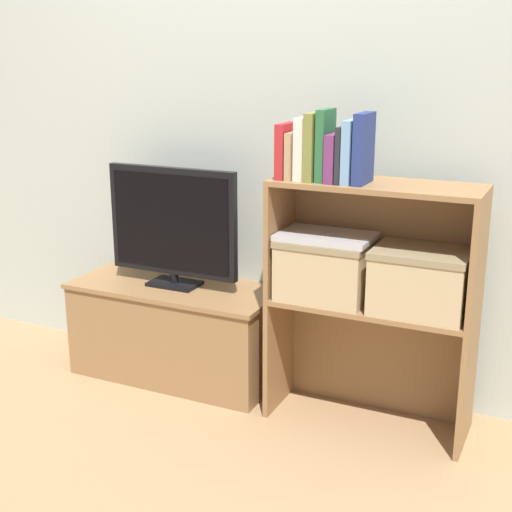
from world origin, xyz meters
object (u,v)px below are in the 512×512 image
Objects in this scene: book_navy at (364,149)px; book_forest at (325,145)px; tv_stand at (176,330)px; laptop at (326,236)px; book_olive at (315,146)px; book_tan at (295,155)px; book_plum at (335,158)px; storage_basket_right at (421,278)px; book_skyblue at (352,151)px; book_crimson at (286,151)px; tv at (173,224)px; storage_basket_left at (325,266)px; book_ivory at (304,148)px; book_charcoal at (344,154)px.

book_forest is at bearing 180.00° from book_navy.
book_forest reaches higher than tv_stand.
tv_stand is 0.90m from laptop.
book_olive is 0.34m from laptop.
book_navy reaches higher than laptop.
book_plum is at bearing 0.00° from book_tan.
storage_basket_right is at bearing 0.00° from laptop.
book_forest is 1.15× the size of book_skyblue.
book_plum is 0.49× the size of laptop.
book_crimson reaches higher than tv_stand.
book_navy is (0.86, -0.09, 0.38)m from tv.
storage_basket_left is at bearing 168.58° from book_navy.
book_navy is (0.14, 0.00, -0.00)m from book_forest.
book_skyblue is 0.66× the size of storage_basket_right.
tv_stand is 1.03m from book_tan.
book_forest is 0.14m from book_navy.
book_navy is (0.86, -0.09, 0.87)m from tv_stand.
book_navy is (0.30, 0.00, 0.02)m from book_crimson.
tv is at bearing 175.24° from storage_basket_left.
book_plum is 0.31m from laptop.
book_ivory is at bearing 180.00° from book_navy.
book_crimson is at bearing 180.00° from book_forest.
book_olive is at bearing -147.34° from storage_basket_left.
book_plum is 0.69× the size of book_navy.
book_tan is (0.60, -0.09, 0.34)m from tv.
book_crimson is 0.04m from book_tan.
tv is at bearing 173.83° from book_skyblue.
book_plum is at bearing 0.00° from book_forest.
book_charcoal is 0.59× the size of storage_basket_left.
tv_stand is at bearing 175.11° from laptop.
storage_basket_left is (-0.10, 0.03, -0.45)m from book_skyblue.
book_crimson is at bearing -169.70° from laptop.
storage_basket_left is 0.97× the size of laptop.
book_olive is 0.72× the size of storage_basket_right.
book_tan is at bearing -180.00° from book_olive.
storage_basket_right is at bearing 4.90° from book_plum.
book_navy is at bearing 0.00° from book_tan.
book_forest reaches higher than storage_basket_left.
book_crimson is (0.56, -0.09, 0.85)m from tv_stand.
laptop reaches higher than tv_stand.
book_charcoal is (0.79, -0.09, 0.85)m from tv_stand.
book_charcoal is (0.03, 0.00, 0.01)m from book_plum.
laptop is (0.00, 0.00, 0.12)m from storage_basket_left.
book_navy is (0.18, -0.00, 0.00)m from book_olive.
storage_basket_left is at bearing 18.45° from book_ivory.
book_skyblue is at bearing -16.30° from storage_basket_left.
book_charcoal is at bearing 0.00° from book_crimson.
book_skyblue reaches higher than book_charcoal.
book_navy reaches higher than book_ivory.
book_crimson is (0.56, -0.09, 0.36)m from tv.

